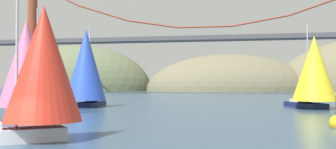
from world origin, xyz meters
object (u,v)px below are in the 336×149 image
sailboat_scarlet_sail (41,68)px  sailboat_yellow_sail (314,70)px  sailboat_pink_spinnaker (27,66)px  sailboat_blue_spinnaker (86,66)px

sailboat_scarlet_sail → sailboat_yellow_sail: 35.20m
sailboat_yellow_sail → sailboat_pink_spinnaker: bearing=-149.4°
sailboat_blue_spinnaker → sailboat_yellow_sail: sailboat_blue_spinnaker is taller
sailboat_scarlet_sail → sailboat_yellow_sail: sailboat_yellow_sail is taller
sailboat_scarlet_sail → sailboat_blue_spinnaker: 29.41m
sailboat_yellow_sail → sailboat_scarlet_sail: bearing=-122.0°
sailboat_scarlet_sail → sailboat_yellow_sail: bearing=58.0°
sailboat_blue_spinnaker → sailboat_yellow_sail: size_ratio=1.03×
sailboat_yellow_sail → sailboat_blue_spinnaker: bearing=-176.1°
sailboat_blue_spinnaker → sailboat_scarlet_sail: bearing=-72.0°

